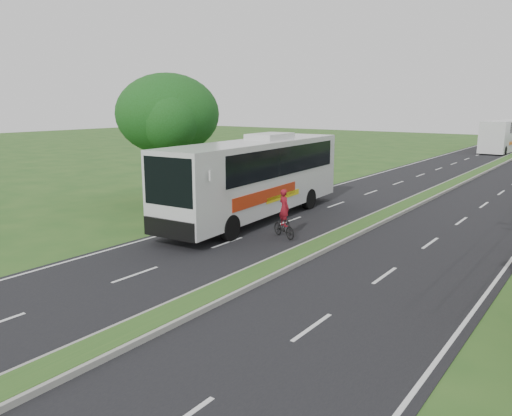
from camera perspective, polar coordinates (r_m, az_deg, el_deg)
The scene contains 8 objects.
ground at distance 15.51m, azimuth -5.05°, elevation -10.21°, with size 180.00×180.00×0.00m, color #28521E.
road_asphalt at distance 32.73m, azimuth 18.62°, elevation 1.04°, with size 14.00×160.00×0.02m, color black.
median_strip at distance 32.71m, azimuth 18.63°, elevation 1.20°, with size 1.20×160.00×0.18m.
lane_edge_left at distance 35.27m, azimuth 8.22°, elevation 2.28°, with size 0.12×160.00×0.01m, color silver.
shade_tree at distance 30.01m, azimuth -10.18°, elevation 10.20°, with size 6.30×6.00×7.54m.
coach_bus_main at distance 25.30m, azimuth 0.14°, elevation 4.02°, with size 3.73×13.41×4.28m.
coach_bus_far at distance 68.66m, azimuth 26.68°, elevation 7.58°, with size 3.56×13.09×3.77m.
motorcyclist at distance 21.84m, azimuth 3.22°, elevation -1.42°, with size 1.62×1.04×2.18m.
Camera 1 is at (9.52, -10.76, 5.83)m, focal length 35.00 mm.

